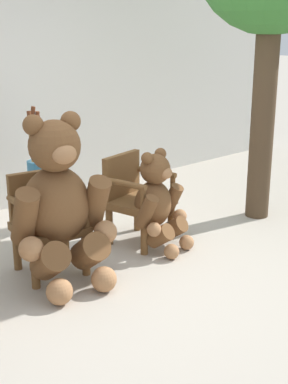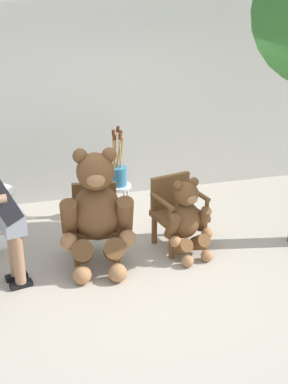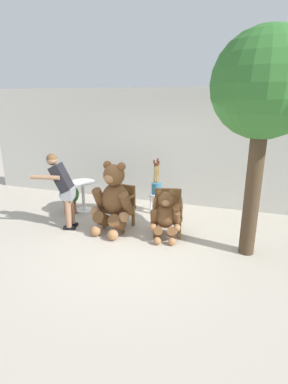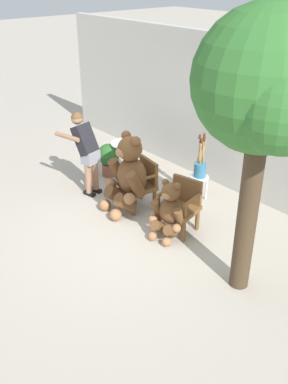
# 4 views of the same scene
# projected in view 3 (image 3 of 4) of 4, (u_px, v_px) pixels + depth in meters

# --- Properties ---
(ground_plane) EXTENTS (60.00, 60.00, 0.00)m
(ground_plane) POSITION_uv_depth(u_px,v_px,m) (133.00, 242.00, 5.59)
(ground_plane) COLOR #B2A899
(back_wall) EXTENTS (10.00, 0.16, 2.80)m
(back_wall) POSITION_uv_depth(u_px,v_px,m) (166.00, 147.00, 7.34)
(back_wall) COLOR beige
(back_wall) RESTS_ON ground
(wooden_chair_left) EXTENTS (0.63, 0.60, 0.86)m
(wooden_chair_left) POSITION_uv_depth(u_px,v_px,m) (120.00, 205.00, 6.13)
(wooden_chair_left) COLOR brown
(wooden_chair_left) RESTS_ON ground
(wooden_chair_right) EXTENTS (0.66, 0.63, 0.86)m
(wooden_chair_right) POSITION_uv_depth(u_px,v_px,m) (168.00, 211.00, 5.84)
(wooden_chair_right) COLOR brown
(wooden_chair_right) RESTS_ON ground
(teddy_bear_large) EXTENTS (0.87, 0.86, 1.41)m
(teddy_bear_large) POSITION_uv_depth(u_px,v_px,m) (114.00, 198.00, 5.84)
(teddy_bear_large) COLOR brown
(teddy_bear_large) RESTS_ON ground
(teddy_bear_small) EXTENTS (0.60, 0.60, 0.96)m
(teddy_bear_small) POSITION_uv_depth(u_px,v_px,m) (165.00, 216.00, 5.56)
(teddy_bear_small) COLOR brown
(teddy_bear_small) RESTS_ON ground
(person_visitor) EXTENTS (0.74, 0.59, 1.54)m
(person_visitor) POSITION_uv_depth(u_px,v_px,m) (62.00, 185.00, 5.92)
(person_visitor) COLOR black
(person_visitor) RESTS_ON ground
(white_stool) EXTENTS (0.34, 0.34, 0.46)m
(white_stool) POSITION_uv_depth(u_px,v_px,m) (156.00, 198.00, 6.89)
(white_stool) COLOR silver
(white_stool) RESTS_ON ground
(brush_bucket) EXTENTS (0.22, 0.22, 0.82)m
(brush_bucket) POSITION_uv_depth(u_px,v_px,m) (156.00, 186.00, 6.81)
(brush_bucket) COLOR teal
(brush_bucket) RESTS_ON white_stool
(round_side_table) EXTENTS (0.56, 0.56, 0.72)m
(round_side_table) POSITION_uv_depth(u_px,v_px,m) (83.00, 193.00, 6.99)
(round_side_table) COLOR white
(round_side_table) RESTS_ON ground
(patio_tree) EXTENTS (1.68, 1.60, 3.56)m
(patio_tree) POSITION_uv_depth(u_px,v_px,m) (270.00, 90.00, 4.34)
(patio_tree) COLOR #473523
(patio_tree) RESTS_ON ground
(potted_plant) EXTENTS (0.44, 0.44, 0.68)m
(potted_plant) POSITION_uv_depth(u_px,v_px,m) (69.00, 197.00, 6.84)
(potted_plant) COLOR brown
(potted_plant) RESTS_ON ground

